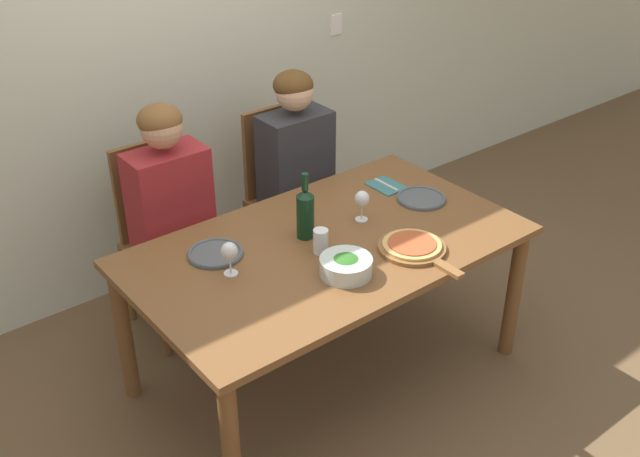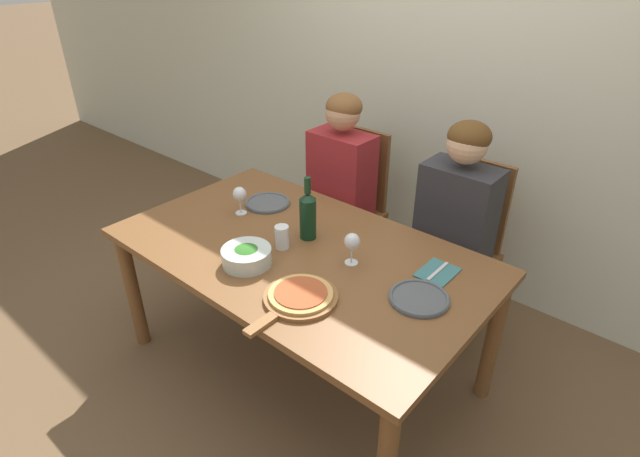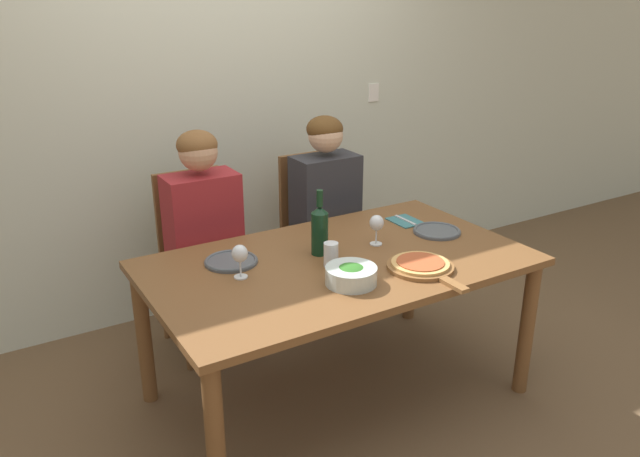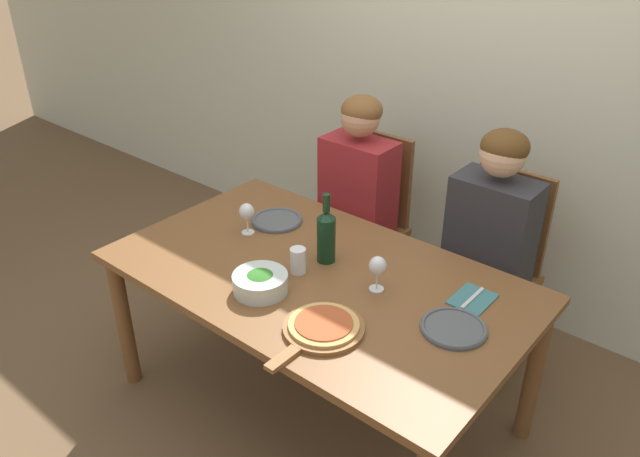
# 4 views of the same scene
# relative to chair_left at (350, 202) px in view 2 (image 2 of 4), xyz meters

# --- Properties ---
(ground_plane) EXTENTS (40.00, 40.00, 0.00)m
(ground_plane) POSITION_rel_chair_left_xyz_m (0.36, -0.87, -0.52)
(ground_plane) COLOR brown
(back_wall) EXTENTS (10.00, 0.06, 2.70)m
(back_wall) POSITION_rel_chair_left_xyz_m (0.36, 0.44, 0.83)
(back_wall) COLOR beige
(back_wall) RESTS_ON ground
(dining_table) EXTENTS (1.74, 1.01, 0.74)m
(dining_table) POSITION_rel_chair_left_xyz_m (0.36, -0.87, 0.13)
(dining_table) COLOR brown
(dining_table) RESTS_ON ground
(chair_left) EXTENTS (0.42, 0.42, 0.98)m
(chair_left) POSITION_rel_chair_left_xyz_m (0.00, 0.00, 0.00)
(chair_left) COLOR brown
(chair_left) RESTS_ON ground
(chair_right) EXTENTS (0.42, 0.42, 0.98)m
(chair_right) POSITION_rel_chair_left_xyz_m (0.76, 0.00, 0.00)
(chair_right) COLOR brown
(chair_right) RESTS_ON ground
(person_woman) EXTENTS (0.47, 0.51, 1.24)m
(person_woman) POSITION_rel_chair_left_xyz_m (-0.00, -0.12, 0.22)
(person_woman) COLOR #28282D
(person_woman) RESTS_ON ground
(person_man) EXTENTS (0.47, 0.51, 1.24)m
(person_man) POSITION_rel_chair_left_xyz_m (0.76, -0.12, 0.22)
(person_man) COLOR #28282D
(person_man) RESTS_ON ground
(wine_bottle) EXTENTS (0.08, 0.08, 0.31)m
(wine_bottle) POSITION_rel_chair_left_xyz_m (0.32, -0.76, 0.34)
(wine_bottle) COLOR black
(wine_bottle) RESTS_ON dining_table
(broccoli_bowl) EXTENTS (0.22, 0.22, 0.08)m
(broccoli_bowl) POSITION_rel_chair_left_xyz_m (0.27, -1.11, 0.25)
(broccoli_bowl) COLOR silver
(broccoli_bowl) RESTS_ON dining_table
(dinner_plate_left) EXTENTS (0.24, 0.24, 0.02)m
(dinner_plate_left) POSITION_rel_chair_left_xyz_m (-0.08, -0.64, 0.22)
(dinner_plate_left) COLOR #4C5156
(dinner_plate_left) RESTS_ON dining_table
(dinner_plate_right) EXTENTS (0.24, 0.24, 0.02)m
(dinner_plate_right) POSITION_rel_chair_left_xyz_m (0.98, -0.84, 0.22)
(dinner_plate_right) COLOR #4C5156
(dinner_plate_right) RESTS_ON dining_table
(pizza_on_board) EXTENTS (0.30, 0.44, 0.04)m
(pizza_on_board) POSITION_rel_chair_left_xyz_m (0.62, -1.15, 0.23)
(pizza_on_board) COLOR brown
(pizza_on_board) RESTS_ON dining_table
(wine_glass_left) EXTENTS (0.07, 0.07, 0.15)m
(wine_glass_left) POSITION_rel_chair_left_xyz_m (-0.10, -0.81, 0.32)
(wine_glass_left) COLOR silver
(wine_glass_left) RESTS_ON dining_table
(wine_glass_right) EXTENTS (0.07, 0.07, 0.15)m
(wine_glass_right) POSITION_rel_chair_left_xyz_m (0.62, -0.81, 0.32)
(wine_glass_right) COLOR silver
(wine_glass_right) RESTS_ON dining_table
(water_tumbler) EXTENTS (0.07, 0.07, 0.11)m
(water_tumbler) POSITION_rel_chair_left_xyz_m (0.29, -0.91, 0.27)
(water_tumbler) COLOR silver
(water_tumbler) RESTS_ON dining_table
(fork_on_napkin) EXTENTS (0.14, 0.18, 0.01)m
(fork_on_napkin) POSITION_rel_chair_left_xyz_m (0.94, -0.62, 0.21)
(fork_on_napkin) COLOR #387075
(fork_on_napkin) RESTS_ON dining_table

